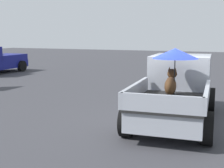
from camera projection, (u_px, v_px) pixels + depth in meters
The scene contains 2 objects.
ground_plane at pixel (174, 122), 9.41m from camera, with size 80.00×80.00×0.00m, color #38383D.
pickup_truck_main at pixel (177, 87), 9.70m from camera, with size 5.19×2.59×2.21m.
Camera 1 is at (-9.12, -1.87, 2.58)m, focal length 50.61 mm.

